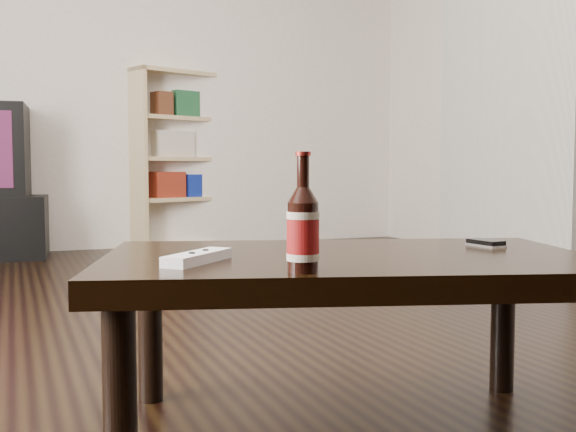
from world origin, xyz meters
name	(u,v)px	position (x,y,z in m)	size (l,w,h in m)	color
floor	(203,350)	(0.00, 0.00, -0.01)	(5.00, 6.00, 0.01)	black
wall_back	(93,66)	(0.00, 3.01, 1.35)	(5.00, 0.02, 2.70)	beige
chimney_breast	(521,46)	(2.35, 1.20, 1.35)	(0.30, 1.20, 2.70)	white
bookshelf	(172,156)	(0.59, 3.08, 0.70)	(0.79, 0.55, 1.35)	tan
coffee_table	(347,278)	(0.12, -0.81, 0.35)	(1.22, 0.92, 0.40)	black
beer_bottle	(303,230)	(-0.08, -1.01, 0.48)	(0.07, 0.07, 0.22)	black
phone	(486,243)	(0.51, -0.80, 0.41)	(0.06, 0.10, 0.02)	#B1B1B3
remote	(198,257)	(-0.23, -0.81, 0.42)	(0.18, 0.17, 0.02)	white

